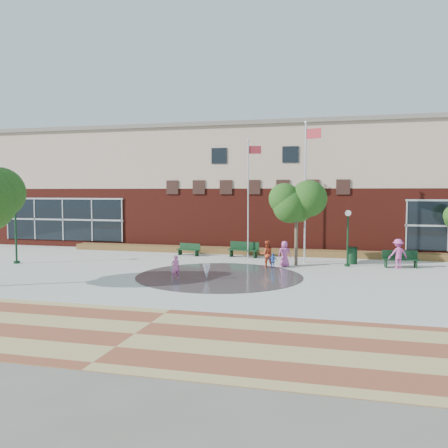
% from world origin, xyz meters
% --- Properties ---
extents(ground, '(120.00, 120.00, 0.00)m').
position_xyz_m(ground, '(0.00, 0.00, 0.00)').
color(ground, '#666056').
rests_on(ground, ground).
extents(plaza_concrete, '(46.00, 18.00, 0.01)m').
position_xyz_m(plaza_concrete, '(0.00, 4.00, 0.00)').
color(plaza_concrete, '#A8A8A0').
rests_on(plaza_concrete, ground).
extents(paver_band, '(46.00, 6.00, 0.01)m').
position_xyz_m(paver_band, '(0.00, -7.00, 0.00)').
color(paver_band, brown).
rests_on(paver_band, ground).
extents(splash_pad, '(8.40, 8.40, 0.01)m').
position_xyz_m(splash_pad, '(0.00, 3.00, 0.00)').
color(splash_pad, '#383A3D').
rests_on(splash_pad, ground).
extents(library_building, '(44.40, 10.40, 9.20)m').
position_xyz_m(library_building, '(0.00, 17.48, 4.64)').
color(library_building, '#571911').
rests_on(library_building, ground).
extents(flower_bed, '(26.00, 1.20, 0.40)m').
position_xyz_m(flower_bed, '(0.00, 11.60, 0.00)').
color(flower_bed, '#A93323').
rests_on(flower_bed, ground).
extents(flagpole_left, '(0.86, 0.31, 7.61)m').
position_xyz_m(flagpole_left, '(0.15, 9.92, 4.24)').
color(flagpole_left, silver).
rests_on(flagpole_left, ground).
extents(flagpole_right, '(0.99, 0.44, 8.46)m').
position_xyz_m(flagpole_right, '(3.87, 8.61, 4.72)').
color(flagpole_right, silver).
rests_on(flagpole_right, ground).
extents(lamp_left, '(0.40, 0.40, 3.80)m').
position_xyz_m(lamp_left, '(-12.78, 4.13, 2.36)').
color(lamp_left, black).
rests_on(lamp_left, ground).
extents(lamp_right, '(0.34, 0.34, 3.24)m').
position_xyz_m(lamp_right, '(6.31, 7.82, 2.01)').
color(lamp_right, black).
rests_on(lamp_right, ground).
extents(bench_left, '(1.70, 0.90, 0.82)m').
position_xyz_m(bench_left, '(-3.96, 9.94, 0.27)').
color(bench_left, black).
rests_on(bench_left, ground).
extents(bench_mid, '(2.08, 0.89, 1.01)m').
position_xyz_m(bench_mid, '(-0.22, 10.04, 0.33)').
color(bench_mid, black).
rests_on(bench_mid, ground).
extents(bench_right, '(2.00, 0.81, 0.98)m').
position_xyz_m(bench_right, '(9.22, 8.10, 0.32)').
color(bench_right, black).
rests_on(bench_right, ground).
extents(trash_can, '(0.62, 0.62, 1.02)m').
position_xyz_m(trash_can, '(6.59, 8.82, 0.52)').
color(trash_can, black).
rests_on(trash_can, ground).
extents(tree_mid, '(2.79, 2.79, 4.70)m').
position_xyz_m(tree_mid, '(3.43, 7.49, 3.42)').
color(tree_mid, '#45382A').
rests_on(tree_mid, ground).
extents(water_jet_a, '(0.38, 0.38, 0.74)m').
position_xyz_m(water_jet_a, '(-0.37, 1.97, 0.00)').
color(water_jet_a, white).
rests_on(water_jet_a, ground).
extents(water_jet_b, '(0.17, 0.17, 0.39)m').
position_xyz_m(water_jet_b, '(-2.54, 2.99, 0.00)').
color(water_jet_b, white).
rests_on(water_jet_b, ground).
extents(child_splash, '(0.52, 0.50, 1.20)m').
position_xyz_m(child_splash, '(-1.85, 1.68, 0.60)').
color(child_splash, pink).
rests_on(child_splash, ground).
extents(adult_red, '(0.91, 0.81, 1.54)m').
position_xyz_m(adult_red, '(1.91, 6.25, 0.77)').
color(adult_red, '#BC4122').
rests_on(adult_red, ground).
extents(adult_pink, '(0.74, 0.49, 1.49)m').
position_xyz_m(adult_pink, '(2.83, 6.91, 0.74)').
color(adult_pink, '#C0509A').
rests_on(adult_pink, ground).
extents(child_blue, '(0.55, 0.33, 0.88)m').
position_xyz_m(child_blue, '(2.30, 5.99, 0.44)').
color(child_blue, '#3662BE').
rests_on(child_blue, ground).
extents(person_bench, '(1.22, 0.95, 1.66)m').
position_xyz_m(person_bench, '(9.04, 7.81, 0.83)').
color(person_bench, '#C64898').
rests_on(person_bench, ground).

